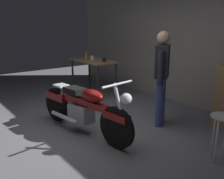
% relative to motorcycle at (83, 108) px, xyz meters
% --- Properties ---
extents(ground_plane, '(12.00, 12.00, 0.00)m').
position_rel_motorcycle_xyz_m(ground_plane, '(-0.05, -0.07, -0.45)').
color(ground_plane, slate).
extents(back_wall, '(8.00, 0.12, 3.10)m').
position_rel_motorcycle_xyz_m(back_wall, '(-0.05, 2.73, 1.10)').
color(back_wall, gray).
rests_on(back_wall, ground_plane).
extents(workbench, '(1.30, 0.64, 0.90)m').
position_rel_motorcycle_xyz_m(workbench, '(-1.89, 1.44, 0.34)').
color(workbench, '#99724C').
rests_on(workbench, ground_plane).
extents(motorcycle, '(2.18, 0.68, 1.00)m').
position_rel_motorcycle_xyz_m(motorcycle, '(0.00, 0.00, 0.00)').
color(motorcycle, black).
rests_on(motorcycle, ground_plane).
extents(person_standing, '(0.40, 0.48, 1.67)m').
position_rel_motorcycle_xyz_m(person_standing, '(0.50, 1.31, 0.48)').
color(person_standing, '#424996').
rests_on(person_standing, ground_plane).
extents(shop_stool, '(0.32, 0.32, 0.64)m').
position_rel_motorcycle_xyz_m(shop_stool, '(1.87, 0.99, 0.05)').
color(shop_stool, '#B2B2B7').
rests_on(shop_stool, ground_plane).
extents(mug_black_matte, '(0.12, 0.09, 0.09)m').
position_rel_motorcycle_xyz_m(mug_black_matte, '(-1.45, 1.47, 0.50)').
color(mug_black_matte, black).
rests_on(mug_black_matte, workbench).
extents(mug_white_ceramic, '(0.11, 0.07, 0.11)m').
position_rel_motorcycle_xyz_m(mug_white_ceramic, '(-1.85, 1.38, 0.51)').
color(mug_white_ceramic, white).
rests_on(mug_white_ceramic, workbench).
extents(mug_blue_enamel, '(0.12, 0.08, 0.10)m').
position_rel_motorcycle_xyz_m(mug_blue_enamel, '(-2.35, 1.22, 0.50)').
color(mug_blue_enamel, '#2D51AD').
rests_on(mug_blue_enamel, workbench).
extents(bottle, '(0.06, 0.06, 0.24)m').
position_rel_motorcycle_xyz_m(bottle, '(-1.84, 1.21, 0.55)').
color(bottle, olive).
rests_on(bottle, workbench).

